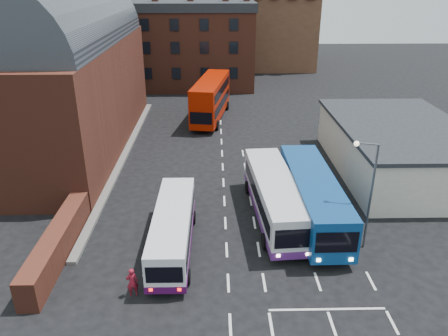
{
  "coord_description": "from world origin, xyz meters",
  "views": [
    {
      "loc": [
        -0.67,
        -20.35,
        15.71
      ],
      "look_at": [
        0.0,
        10.0,
        2.2
      ],
      "focal_mm": 35.0,
      "sensor_mm": 36.0,
      "label": 1
    }
  ],
  "objects_px": {
    "street_lamp": "(368,186)",
    "pedestrian_red": "(132,282)",
    "bus_blue": "(313,195)",
    "bus_red_double": "(211,98)",
    "pedestrian_beige": "(149,277)",
    "bus_white_inbound": "(275,195)",
    "bus_white_outbound": "(173,227)"
  },
  "relations": [
    {
      "from": "bus_white_inbound",
      "to": "pedestrian_beige",
      "type": "height_order",
      "value": "bus_white_inbound"
    },
    {
      "from": "bus_blue",
      "to": "pedestrian_beige",
      "type": "distance_m",
      "value": 12.63
    },
    {
      "from": "bus_white_inbound",
      "to": "pedestrian_beige",
      "type": "bearing_deg",
      "value": 40.12
    },
    {
      "from": "bus_blue",
      "to": "street_lamp",
      "type": "relative_size",
      "value": 1.72
    },
    {
      "from": "bus_white_inbound",
      "to": "pedestrian_red",
      "type": "relative_size",
      "value": 6.68
    },
    {
      "from": "bus_white_inbound",
      "to": "street_lamp",
      "type": "xyz_separation_m",
      "value": [
        4.97,
        -3.61,
        2.41
      ]
    },
    {
      "from": "bus_white_outbound",
      "to": "pedestrian_beige",
      "type": "distance_m",
      "value": 4.09
    },
    {
      "from": "bus_white_outbound",
      "to": "pedestrian_red",
      "type": "bearing_deg",
      "value": -112.36
    },
    {
      "from": "bus_red_double",
      "to": "pedestrian_beige",
      "type": "bearing_deg",
      "value": 93.85
    },
    {
      "from": "bus_white_outbound",
      "to": "pedestrian_beige",
      "type": "xyz_separation_m",
      "value": [
        -0.99,
        -3.9,
        -0.73
      ]
    },
    {
      "from": "street_lamp",
      "to": "pedestrian_red",
      "type": "distance_m",
      "value": 14.52
    },
    {
      "from": "bus_red_double",
      "to": "street_lamp",
      "type": "distance_m",
      "value": 28.34
    },
    {
      "from": "bus_blue",
      "to": "street_lamp",
      "type": "height_order",
      "value": "street_lamp"
    },
    {
      "from": "bus_blue",
      "to": "pedestrian_beige",
      "type": "xyz_separation_m",
      "value": [
        -10.29,
        -7.23,
        -1.12
      ]
    },
    {
      "from": "bus_white_outbound",
      "to": "bus_blue",
      "type": "relative_size",
      "value": 0.8
    },
    {
      "from": "pedestrian_red",
      "to": "pedestrian_beige",
      "type": "xyz_separation_m",
      "value": [
        0.81,
        0.41,
        -0.04
      ]
    },
    {
      "from": "bus_red_double",
      "to": "bus_white_outbound",
      "type": "bearing_deg",
      "value": 95.11
    },
    {
      "from": "bus_blue",
      "to": "street_lamp",
      "type": "bearing_deg",
      "value": 124.38
    },
    {
      "from": "bus_white_inbound",
      "to": "bus_red_double",
      "type": "height_order",
      "value": "bus_red_double"
    },
    {
      "from": "bus_blue",
      "to": "pedestrian_red",
      "type": "relative_size",
      "value": 7.05
    },
    {
      "from": "bus_white_outbound",
      "to": "bus_red_double",
      "type": "relative_size",
      "value": 0.8
    },
    {
      "from": "bus_white_outbound",
      "to": "street_lamp",
      "type": "bearing_deg",
      "value": 0.16
    },
    {
      "from": "bus_white_outbound",
      "to": "bus_white_inbound",
      "type": "relative_size",
      "value": 0.84
    },
    {
      "from": "bus_blue",
      "to": "bus_white_inbound",
      "type": "bearing_deg",
      "value": -5.64
    },
    {
      "from": "bus_white_inbound",
      "to": "pedestrian_beige",
      "type": "relative_size",
      "value": 7.04
    },
    {
      "from": "bus_red_double",
      "to": "pedestrian_beige",
      "type": "relative_size",
      "value": 7.45
    },
    {
      "from": "bus_white_inbound",
      "to": "bus_blue",
      "type": "xyz_separation_m",
      "value": [
        2.6,
        -0.23,
        0.12
      ]
    },
    {
      "from": "street_lamp",
      "to": "pedestrian_beige",
      "type": "distance_m",
      "value": 13.66
    },
    {
      "from": "bus_blue",
      "to": "pedestrian_red",
      "type": "height_order",
      "value": "bus_blue"
    },
    {
      "from": "pedestrian_beige",
      "to": "street_lamp",
      "type": "bearing_deg",
      "value": -149.52
    },
    {
      "from": "bus_white_outbound",
      "to": "bus_red_double",
      "type": "height_order",
      "value": "bus_red_double"
    },
    {
      "from": "bus_white_inbound",
      "to": "pedestrian_red",
      "type": "distance_m",
      "value": 11.63
    }
  ]
}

